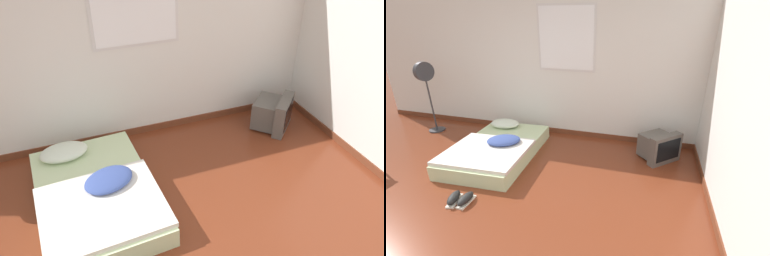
{
  "view_description": "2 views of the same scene",
  "coord_description": "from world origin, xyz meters",
  "views": [
    {
      "loc": [
        -0.54,
        -1.52,
        2.8
      ],
      "look_at": [
        0.71,
        1.72,
        0.49
      ],
      "focal_mm": 35.0,
      "sensor_mm": 36.0,
      "label": 1
    },
    {
      "loc": [
        1.8,
        -1.69,
        2.02
      ],
      "look_at": [
        0.79,
        1.77,
        0.49
      ],
      "focal_mm": 24.0,
      "sensor_mm": 36.0,
      "label": 2
    }
  ],
  "objects": [
    {
      "name": "wall_back",
      "position": [
        0.01,
        2.59,
        1.29
      ],
      "size": [
        7.61,
        0.08,
        2.6
      ],
      "color": "silver",
      "rests_on": "ground_plane"
    },
    {
      "name": "crt_tv",
      "position": [
        2.0,
        2.05,
        0.21
      ],
      "size": [
        0.66,
        0.66,
        0.45
      ],
      "color": "#56514C",
      "rests_on": "ground_plane"
    },
    {
      "name": "mattress_bed",
      "position": [
        -0.45,
        1.44,
        0.14
      ],
      "size": [
        1.23,
        1.79,
        0.36
      ],
      "color": "beige",
      "rests_on": "ground_plane"
    }
  ]
}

